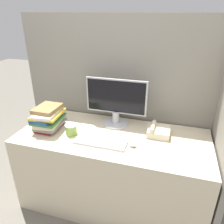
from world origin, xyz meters
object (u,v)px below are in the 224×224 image
(coffee_cup, at_px, (71,129))
(desk_telephone, at_px, (158,131))
(monitor, at_px, (116,104))
(keyboard, at_px, (101,142))
(mouse, at_px, (133,145))
(book_stack, at_px, (49,118))

(coffee_cup, distance_m, desk_telephone, 0.75)
(monitor, height_order, desk_telephone, monitor)
(keyboard, height_order, desk_telephone, desk_telephone)
(mouse, height_order, desk_telephone, desk_telephone)
(coffee_cup, relative_size, book_stack, 0.31)
(keyboard, relative_size, mouse, 7.49)
(mouse, relative_size, book_stack, 0.18)
(monitor, bearing_deg, book_stack, -155.61)
(monitor, xyz_separation_m, book_stack, (-0.56, -0.25, -0.11))
(keyboard, distance_m, desk_telephone, 0.51)
(coffee_cup, distance_m, book_stack, 0.25)
(mouse, bearing_deg, coffee_cup, 176.27)
(keyboard, distance_m, book_stack, 0.55)
(keyboard, relative_size, book_stack, 1.32)
(monitor, relative_size, keyboard, 1.32)
(monitor, relative_size, book_stack, 1.74)
(monitor, distance_m, keyboard, 0.40)
(keyboard, distance_m, mouse, 0.26)
(coffee_cup, bearing_deg, keyboard, -10.55)
(book_stack, relative_size, desk_telephone, 1.69)
(keyboard, bearing_deg, mouse, 3.88)
(keyboard, bearing_deg, monitor, 85.16)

